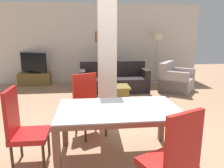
% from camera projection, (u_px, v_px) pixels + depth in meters
% --- Properties ---
extents(ground_plane, '(18.00, 18.00, 0.00)m').
position_uv_depth(ground_plane, '(118.00, 158.00, 3.08)').
color(ground_plane, '#A87D5D').
extents(back_wall, '(7.20, 0.09, 2.70)m').
position_uv_depth(back_wall, '(98.00, 44.00, 7.65)').
color(back_wall, silver).
rests_on(back_wall, ground_plane).
extents(divider_pillar, '(0.34, 0.33, 2.70)m').
position_uv_depth(divider_pillar, '(107.00, 53.00, 4.14)').
color(divider_pillar, silver).
rests_on(divider_pillar, ground_plane).
extents(dining_table, '(1.64, 0.99, 0.74)m').
position_uv_depth(dining_table, '(118.00, 118.00, 2.95)').
color(dining_table, brown).
rests_on(dining_table, ground_plane).
extents(dining_chair_near_right, '(0.61, 0.61, 1.04)m').
position_uv_depth(dining_chair_near_right, '(173.00, 157.00, 2.11)').
color(dining_chair_near_right, '#B41D19').
rests_on(dining_chair_near_right, ground_plane).
extents(dining_chair_far_left, '(0.61, 0.61, 1.04)m').
position_uv_depth(dining_chair_far_left, '(88.00, 104.00, 3.74)').
color(dining_chair_far_left, '#B61D12').
rests_on(dining_chair_far_left, ground_plane).
extents(dining_chair_head_left, '(0.46, 0.46, 1.04)m').
position_uv_depth(dining_chair_head_left, '(22.00, 126.00, 2.82)').
color(dining_chair_head_left, '#B11A1A').
rests_on(dining_chair_head_left, ground_plane).
extents(sofa, '(2.03, 0.86, 0.87)m').
position_uv_depth(sofa, '(114.00, 81.00, 6.65)').
color(sofa, black).
rests_on(sofa, ground_plane).
extents(armchair, '(1.25, 1.26, 0.87)m').
position_uv_depth(armchair, '(175.00, 81.00, 6.61)').
color(armchair, '#A89894').
rests_on(armchair, ground_plane).
extents(coffee_table, '(0.79, 0.60, 0.39)m').
position_uv_depth(coffee_table, '(114.00, 93.00, 5.66)').
color(coffee_table, olive).
rests_on(coffee_table, ground_plane).
extents(bottle, '(0.07, 0.07, 0.28)m').
position_uv_depth(bottle, '(114.00, 83.00, 5.49)').
color(bottle, '#B2B7BC').
rests_on(bottle, coffee_table).
extents(tv_stand, '(1.04, 0.40, 0.42)m').
position_uv_depth(tv_stand, '(35.00, 79.00, 7.40)').
color(tv_stand, brown).
rests_on(tv_stand, ground_plane).
extents(tv_screen, '(0.91, 0.46, 0.67)m').
position_uv_depth(tv_screen, '(33.00, 63.00, 7.28)').
color(tv_screen, black).
rests_on(tv_screen, tv_stand).
extents(floor_lamp, '(0.33, 0.33, 1.71)m').
position_uv_depth(floor_lamp, '(157.00, 42.00, 7.48)').
color(floor_lamp, '#B7B7BC').
rests_on(floor_lamp, ground_plane).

